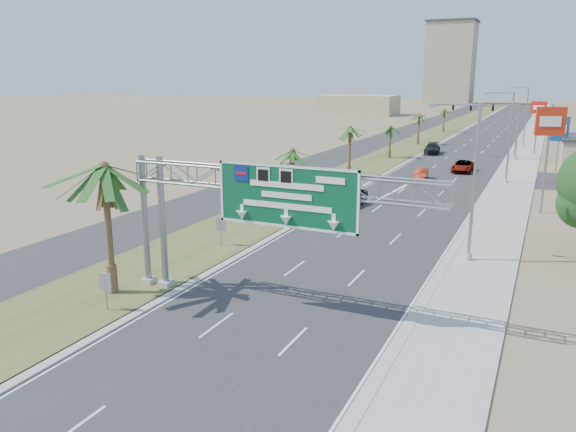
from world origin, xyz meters
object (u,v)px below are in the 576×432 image
Objects in this scene: car_right_lane at (463,166)px; pole_sign_red_far at (538,112)px; sign_gantry at (261,191)px; pole_sign_blue at (560,131)px; car_left_lane at (353,197)px; signal_mast at (503,125)px; car_mid_lane at (421,174)px; palm_near at (104,168)px; pole_sign_red_near at (550,128)px; car_far at (432,149)px.

pole_sign_red_far reaches higher than car_right_lane.
sign_gantry reaches higher than car_right_lane.
car_left_lane is at bearing -120.82° from pole_sign_blue.
car_mid_lane is (-6.67, -21.86, -4.19)m from signal_mast.
sign_gantry reaches higher than pole_sign_blue.
palm_near is 36.70m from pole_sign_red_near.
palm_near is at bearing -100.57° from car_far.
car_far is (-6.86, 15.86, 0.09)m from car_right_lane.
car_right_lane is at bearing 77.38° from palm_near.
car_far is at bearing -160.20° from pole_sign_red_far.
car_right_lane is (-3.17, -13.96, -4.15)m from signal_mast.
car_mid_lane is at bearing 90.62° from sign_gantry.
car_mid_lane is at bearing 79.64° from palm_near.
car_mid_lane is (-0.44, 40.18, -5.39)m from sign_gantry.
car_right_lane is at bearing -155.35° from pole_sign_blue.
car_far is (-10.03, 1.90, -4.05)m from signal_mast.
car_mid_lane is 8.64m from car_right_lane.
signal_mast is 1.46× the size of pole_sign_blue.
pole_sign_red_far reaches higher than sign_gantry.
pole_sign_red_near is at bearing -79.52° from signal_mast.
car_left_lane is 39.41m from car_far.
pole_sign_blue is (21.71, 54.83, -1.83)m from palm_near.
pole_sign_red_far reaches higher than car_far.
car_far is 21.02m from pole_sign_blue.
car_right_lane is 12.37m from pole_sign_blue.
pole_sign_blue is (1.12, 24.45, -2.23)m from pole_sign_red_near.
palm_near is 65.60m from signal_mast.
sign_gantry is 1.80× the size of pole_sign_red_near.
sign_gantry is 8.41m from palm_near.
pole_sign_red_far reaches higher than signal_mast.
signal_mast is 10.98m from car_far.
car_right_lane is at bearing -109.65° from pole_sign_red_far.
pole_sign_blue is at bearing -79.54° from pole_sign_red_far.
sign_gantry is 2.04× the size of pole_sign_red_far.
pole_sign_red_near is at bearing 55.88° from palm_near.
car_far is at bearing 114.59° from pole_sign_red_near.
signal_mast is at bearing -121.51° from pole_sign_red_far.
pole_sign_red_near is (16.24, -35.49, 6.54)m from car_far.
car_left_lane is at bearing -105.97° from car_right_lane.
car_left_lane is 0.54× the size of pole_sign_red_far.
car_left_lane is at bearing -96.16° from car_far.
pole_sign_red_near is at bearing -72.21° from car_far.
palm_near is 1.52× the size of car_far.
car_mid_lane is at bearing 137.70° from pole_sign_red_near.
pole_sign_red_near is at bearing -92.63° from pole_sign_blue.
pole_sign_blue reaches higher than car_far.
pole_sign_red_near reaches higher than signal_mast.
car_far reaches higher than car_left_lane.
sign_gantry is 2.01× the size of palm_near.
pole_sign_blue is (17.36, -11.04, 4.30)m from car_far.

